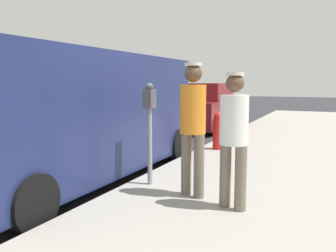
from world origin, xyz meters
name	(u,v)px	position (x,y,z in m)	size (l,w,h in m)	color
ground_plane	(68,187)	(0.00, 0.00, 0.00)	(80.00, 80.00, 0.00)	#2D2D33
sidewalk_slab	(299,217)	(3.50, 0.00, 0.07)	(5.00, 32.00, 0.15)	#9E998E
parking_meter_near	(150,116)	(1.35, 0.26, 1.18)	(0.14, 0.18, 1.52)	gray
pedestrian_in_white	(234,132)	(2.75, -0.25, 1.09)	(0.35, 0.34, 1.64)	#726656
pedestrian_in_orange	(193,120)	(2.13, -0.01, 1.18)	(0.35, 0.34, 1.78)	#726656
parked_van	(79,113)	(-0.15, 0.53, 1.15)	(2.12, 5.20, 2.15)	navy
parked_sedan_ahead	(206,108)	(-0.39, 8.03, 0.75)	(1.95, 4.40, 1.65)	maroon
fire_hydrant	(218,131)	(1.45, 3.45, 0.57)	(0.24, 0.24, 0.86)	red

